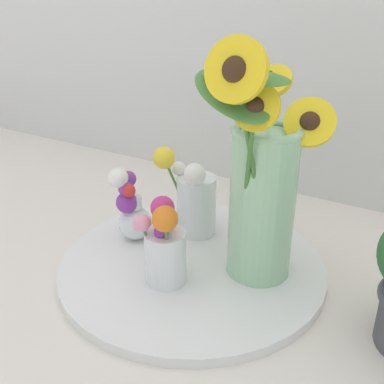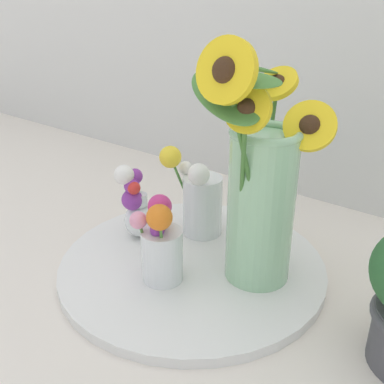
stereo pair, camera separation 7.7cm
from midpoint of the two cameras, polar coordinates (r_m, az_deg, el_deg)
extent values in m
plane|color=silver|center=(0.82, -0.31, -10.90)|extent=(6.00, 6.00, 0.00)
cylinder|color=white|center=(0.84, 2.65, -9.31)|extent=(0.49, 0.49, 0.02)
cylinder|color=#99CC9E|center=(0.75, 11.62, -2.27)|extent=(0.11, 0.11, 0.25)
torus|color=#99CC9E|center=(0.70, 12.52, 7.30)|extent=(0.11, 0.11, 0.01)
cylinder|color=#427533|center=(0.78, 12.17, 2.77)|extent=(0.03, 0.09, 0.26)
cylinder|color=yellow|center=(0.79, 13.62, 13.24)|extent=(0.08, 0.06, 0.06)
sphere|color=#382314|center=(0.79, 13.62, 13.24)|extent=(0.03, 0.03, 0.03)
cylinder|color=#427533|center=(0.68, 10.57, 1.27)|extent=(0.03, 0.11, 0.32)
cylinder|color=yellow|center=(0.59, 8.21, 14.96)|extent=(0.09, 0.04, 0.09)
sphere|color=#382314|center=(0.59, 8.21, 14.96)|extent=(0.04, 0.04, 0.04)
cylinder|color=#427533|center=(0.75, 13.84, 0.09)|extent=(0.08, 0.02, 0.22)
cylinder|color=yellow|center=(0.71, 17.82, 7.94)|extent=(0.10, 0.06, 0.09)
sphere|color=#382314|center=(0.71, 17.82, 7.94)|extent=(0.03, 0.03, 0.03)
cylinder|color=#427533|center=(0.69, 9.54, 0.55)|extent=(0.05, 0.07, 0.25)
cylinder|color=yellow|center=(0.61, 10.58, 10.26)|extent=(0.08, 0.03, 0.08)
sphere|color=#382314|center=(0.61, 10.58, 10.26)|extent=(0.03, 0.03, 0.03)
ellipsoid|color=#477F38|center=(0.64, 7.70, 11.99)|extent=(0.16, 0.11, 0.08)
ellipsoid|color=#477F38|center=(0.77, 10.10, 15.33)|extent=(0.11, 0.11, 0.04)
ellipsoid|color=#477F38|center=(0.63, 9.49, 14.05)|extent=(0.15, 0.09, 0.02)
cylinder|color=white|center=(0.77, -0.90, -8.10)|extent=(0.07, 0.07, 0.09)
cylinder|color=#568E42|center=(0.74, -0.80, -6.98)|extent=(0.01, 0.02, 0.11)
sphere|color=orange|center=(0.70, -1.04, -3.32)|extent=(0.04, 0.04, 0.04)
cylinder|color=#568E42|center=(0.76, -1.15, -7.27)|extent=(0.01, 0.02, 0.08)
sphere|color=purple|center=(0.73, -1.43, -4.89)|extent=(0.02, 0.02, 0.02)
cylinder|color=#568E42|center=(0.75, -2.87, -7.06)|extent=(0.02, 0.02, 0.10)
sphere|color=pink|center=(0.73, -3.86, -3.67)|extent=(0.03, 0.03, 0.03)
cylinder|color=#568E42|center=(0.76, -1.30, -6.88)|extent=(0.02, 0.02, 0.09)
sphere|color=#C6337A|center=(0.75, -1.29, -3.53)|extent=(0.03, 0.03, 0.03)
cylinder|color=#568E42|center=(0.75, -1.11, -6.09)|extent=(0.02, 0.02, 0.11)
sphere|color=#C6337A|center=(0.73, -1.01, -1.95)|extent=(0.04, 0.04, 0.04)
sphere|color=white|center=(0.90, -4.10, -3.64)|extent=(0.07, 0.07, 0.07)
cylinder|color=white|center=(0.88, -4.19, -1.05)|extent=(0.03, 0.03, 0.02)
cylinder|color=#4C8438|center=(0.88, -4.37, -1.35)|extent=(0.03, 0.02, 0.10)
sphere|color=purple|center=(0.88, -4.78, 1.95)|extent=(0.03, 0.03, 0.03)
cylinder|color=#4C8438|center=(0.88, -4.79, -0.87)|extent=(0.03, 0.03, 0.10)
sphere|color=white|center=(0.86, -6.09, 2.14)|extent=(0.04, 0.04, 0.04)
cylinder|color=#4C8438|center=(0.89, -4.31, -2.99)|extent=(0.02, 0.02, 0.07)
sphere|color=purple|center=(0.88, -5.13, -1.03)|extent=(0.04, 0.04, 0.04)
cylinder|color=#4C8438|center=(0.88, -4.23, -1.96)|extent=(0.01, 0.03, 0.09)
sphere|color=red|center=(0.85, -4.85, 0.45)|extent=(0.03, 0.03, 0.03)
cylinder|color=#4C8438|center=(0.88, -4.24, -1.88)|extent=(0.02, 0.03, 0.09)
sphere|color=purple|center=(0.86, -5.14, 0.72)|extent=(0.03, 0.03, 0.03)
cylinder|color=white|center=(0.90, 3.78, -1.77)|extent=(0.08, 0.08, 0.12)
cylinder|color=#427533|center=(0.91, 2.53, -0.15)|extent=(0.03, 0.01, 0.10)
sphere|color=white|center=(0.89, 1.69, 2.99)|extent=(0.03, 0.03, 0.03)
cylinder|color=#427533|center=(0.87, 3.51, -0.55)|extent=(0.02, 0.03, 0.10)
sphere|color=white|center=(0.83, 3.51, 2.20)|extent=(0.04, 0.04, 0.04)
cylinder|color=#427533|center=(0.89, 1.53, 0.09)|extent=(0.04, 0.04, 0.14)
sphere|color=yellow|center=(0.86, -0.21, 4.43)|extent=(0.04, 0.04, 0.04)
camera|label=1|loc=(0.04, -87.14, 1.31)|focal=42.00mm
camera|label=2|loc=(0.04, 92.86, -1.31)|focal=42.00mm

